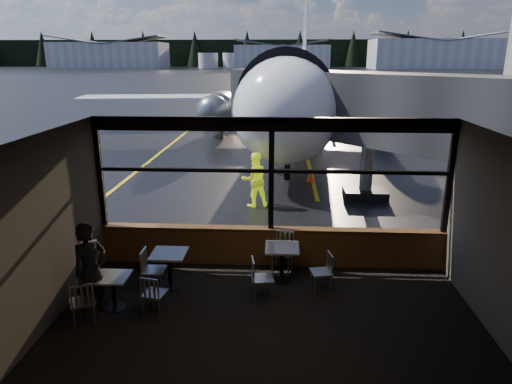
# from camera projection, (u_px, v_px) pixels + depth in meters

# --- Properties ---
(ground_plane) EXTENTS (520.00, 520.00, 0.00)m
(ground_plane) POSITION_uv_depth(u_px,v_px,m) (281.00, 74.00, 125.70)
(ground_plane) COLOR black
(ground_plane) RESTS_ON ground
(carpet_floor) EXTENTS (8.00, 6.00, 0.01)m
(carpet_floor) POSITION_uv_depth(u_px,v_px,m) (266.00, 338.00, 8.03)
(carpet_floor) COLOR black
(carpet_floor) RESTS_ON ground
(ceiling) EXTENTS (8.00, 6.00, 0.04)m
(ceiling) POSITION_uv_depth(u_px,v_px,m) (268.00, 142.00, 7.03)
(ceiling) COLOR #38332D
(ceiling) RESTS_ON ground
(wall_left) EXTENTS (0.04, 6.00, 3.50)m
(wall_left) POSITION_uv_depth(u_px,v_px,m) (32.00, 242.00, 7.75)
(wall_left) COLOR #4C453D
(wall_left) RESTS_ON ground
(wall_back) EXTENTS (8.00, 0.04, 3.50)m
(wall_back) POSITION_uv_depth(u_px,v_px,m) (257.00, 364.00, 4.67)
(wall_back) COLOR #4C453D
(wall_back) RESTS_ON ground
(window_sill) EXTENTS (8.00, 0.28, 0.90)m
(window_sill) POSITION_uv_depth(u_px,v_px,m) (271.00, 247.00, 10.78)
(window_sill) COLOR #553219
(window_sill) RESTS_ON ground
(window_header) EXTENTS (8.00, 0.18, 0.30)m
(window_header) POSITION_uv_depth(u_px,v_px,m) (272.00, 124.00, 9.95)
(window_header) COLOR black
(window_header) RESTS_ON ground
(mullion_left) EXTENTS (0.12, 0.12, 2.60)m
(mullion_left) POSITION_uv_depth(u_px,v_px,m) (100.00, 173.00, 10.49)
(mullion_left) COLOR black
(mullion_left) RESTS_ON ground
(mullion_centre) EXTENTS (0.12, 0.12, 2.60)m
(mullion_centre) POSITION_uv_depth(u_px,v_px,m) (271.00, 175.00, 10.28)
(mullion_centre) COLOR black
(mullion_centre) RESTS_ON ground
(mullion_right) EXTENTS (0.12, 0.12, 2.60)m
(mullion_right) POSITION_uv_depth(u_px,v_px,m) (450.00, 178.00, 10.07)
(mullion_right) COLOR black
(mullion_right) RESTS_ON ground
(window_transom) EXTENTS (8.00, 0.10, 0.08)m
(window_transom) POSITION_uv_depth(u_px,v_px,m) (271.00, 171.00, 10.25)
(window_transom) COLOR black
(window_transom) RESTS_ON ground
(airliner) EXTENTS (31.69, 37.16, 10.78)m
(airliner) POSITION_uv_depth(u_px,v_px,m) (300.00, 46.00, 28.18)
(airliner) COLOR white
(airliner) RESTS_ON ground_plane
(jet_bridge) EXTENTS (8.80, 10.76, 4.69)m
(jet_bridge) POSITION_uv_depth(u_px,v_px,m) (382.00, 131.00, 15.30)
(jet_bridge) COLOR #28282A
(jet_bridge) RESTS_ON ground_plane
(cafe_table_near) EXTENTS (0.73, 0.73, 0.80)m
(cafe_table_near) POSITION_uv_depth(u_px,v_px,m) (282.00, 264.00, 10.01)
(cafe_table_near) COLOR #ACA59E
(cafe_table_near) RESTS_ON carpet_floor
(cafe_table_mid) EXTENTS (0.73, 0.73, 0.80)m
(cafe_table_mid) POSITION_uv_depth(u_px,v_px,m) (170.00, 270.00, 9.72)
(cafe_table_mid) COLOR #9B958F
(cafe_table_mid) RESTS_ON carpet_floor
(cafe_table_left) EXTENTS (0.64, 0.64, 0.70)m
(cafe_table_left) POSITION_uv_depth(u_px,v_px,m) (114.00, 292.00, 8.89)
(cafe_table_left) COLOR #A7A19A
(cafe_table_left) RESTS_ON carpet_floor
(chair_near_e) EXTENTS (0.56, 0.56, 0.86)m
(chair_near_e) POSITION_uv_depth(u_px,v_px,m) (321.00, 273.00, 9.53)
(chair_near_e) COLOR beige
(chair_near_e) RESTS_ON carpet_floor
(chair_near_w) EXTENTS (0.56, 0.56, 0.90)m
(chair_near_w) POSITION_uv_depth(u_px,v_px,m) (262.00, 279.00, 9.23)
(chair_near_w) COLOR #BBB6A9
(chair_near_w) RESTS_ON carpet_floor
(chair_near_n) EXTENTS (0.64, 0.64, 0.97)m
(chair_near_n) POSITION_uv_depth(u_px,v_px,m) (283.00, 253.00, 10.37)
(chair_near_n) COLOR #A9A699
(chair_near_n) RESTS_ON carpet_floor
(chair_mid_s) EXTENTS (0.54, 0.54, 0.85)m
(chair_mid_s) POSITION_uv_depth(u_px,v_px,m) (155.00, 294.00, 8.69)
(chair_mid_s) COLOR #B4AFA3
(chair_mid_s) RESTS_ON carpet_floor
(chair_mid_w) EXTENTS (0.52, 0.52, 0.96)m
(chair_mid_w) POSITION_uv_depth(u_px,v_px,m) (154.00, 271.00, 9.51)
(chair_mid_w) COLOR beige
(chair_mid_w) RESTS_ON carpet_floor
(chair_left_s) EXTENTS (0.66, 0.66, 0.90)m
(chair_left_s) POSITION_uv_depth(u_px,v_px,m) (82.00, 302.00, 8.36)
(chair_left_s) COLOR #AEA89D
(chair_left_s) RESTS_ON carpet_floor
(passenger) EXTENTS (0.75, 0.80, 1.84)m
(passenger) POSITION_uv_depth(u_px,v_px,m) (91.00, 270.00, 8.56)
(passenger) COLOR black
(passenger) RESTS_ON carpet_floor
(ground_crew) EXTENTS (1.06, 0.94, 1.80)m
(ground_crew) POSITION_uv_depth(u_px,v_px,m) (255.00, 179.00, 14.92)
(ground_crew) COLOR #BFF219
(ground_crew) RESTS_ON ground_plane
(cone_nose) EXTENTS (0.33, 0.33, 0.46)m
(cone_nose) POSITION_uv_depth(u_px,v_px,m) (310.00, 176.00, 18.02)
(cone_nose) COLOR #FB4507
(cone_nose) RESTS_ON ground_plane
(cone_wing) EXTENTS (0.34, 0.34, 0.47)m
(cone_wing) POSITION_uv_depth(u_px,v_px,m) (222.00, 127.00, 30.46)
(cone_wing) COLOR #FF4808
(cone_wing) RESTS_ON ground_plane
(hangar_left) EXTENTS (45.00, 18.00, 11.00)m
(hangar_left) POSITION_uv_depth(u_px,v_px,m) (110.00, 54.00, 185.25)
(hangar_left) COLOR silver
(hangar_left) RESTS_ON ground_plane
(hangar_mid) EXTENTS (38.00, 15.00, 10.00)m
(hangar_mid) POSITION_uv_depth(u_px,v_px,m) (282.00, 55.00, 186.45)
(hangar_mid) COLOR silver
(hangar_mid) RESTS_ON ground_plane
(hangar_right) EXTENTS (50.00, 20.00, 12.00)m
(hangar_right) POSITION_uv_depth(u_px,v_px,m) (437.00, 53.00, 176.28)
(hangar_right) COLOR silver
(hangar_right) RESTS_ON ground_plane
(fuel_tank_a) EXTENTS (8.00, 8.00, 6.00)m
(fuel_tank_a) POSITION_uv_depth(u_px,v_px,m) (208.00, 61.00, 185.75)
(fuel_tank_a) COLOR silver
(fuel_tank_a) RESTS_ON ground_plane
(fuel_tank_b) EXTENTS (8.00, 8.00, 6.00)m
(fuel_tank_b) POSITION_uv_depth(u_px,v_px,m) (233.00, 61.00, 185.22)
(fuel_tank_b) COLOR silver
(fuel_tank_b) RESTS_ON ground_plane
(fuel_tank_c) EXTENTS (8.00, 8.00, 6.00)m
(fuel_tank_c) POSITION_uv_depth(u_px,v_px,m) (257.00, 61.00, 184.69)
(fuel_tank_c) COLOR silver
(fuel_tank_c) RESTS_ON ground_plane
(treeline) EXTENTS (360.00, 3.00, 12.00)m
(treeline) POSITION_uv_depth(u_px,v_px,m) (282.00, 53.00, 210.08)
(treeline) COLOR black
(treeline) RESTS_ON ground_plane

